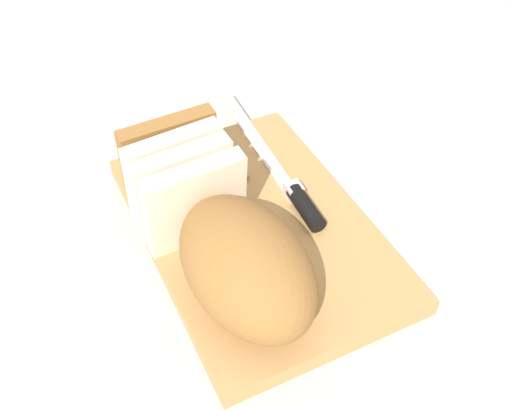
% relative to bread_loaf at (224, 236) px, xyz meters
% --- Properties ---
extents(ground_plane, '(3.00, 3.00, 0.00)m').
position_rel_bread_loaf_xyz_m(ground_plane, '(0.04, -0.06, -0.07)').
color(ground_plane, beige).
extents(cutting_board, '(0.37, 0.26, 0.02)m').
position_rel_bread_loaf_xyz_m(cutting_board, '(0.04, -0.06, -0.06)').
color(cutting_board, tan).
rests_on(cutting_board, ground_plane).
extents(bread_loaf, '(0.29, 0.13, 0.11)m').
position_rel_bread_loaf_xyz_m(bread_loaf, '(0.00, 0.00, 0.00)').
color(bread_loaf, '#996633').
rests_on(bread_loaf, cutting_board).
extents(bread_knife, '(0.30, 0.05, 0.02)m').
position_rel_bread_loaf_xyz_m(bread_knife, '(0.07, -0.12, -0.04)').
color(bread_knife, silver).
rests_on(bread_knife, cutting_board).
extents(crumb_near_knife, '(0.00, 0.00, 0.00)m').
position_rel_bread_loaf_xyz_m(crumb_near_knife, '(0.06, -0.03, -0.05)').
color(crumb_near_knife, '#A8753D').
rests_on(crumb_near_knife, cutting_board).
extents(crumb_near_loaf, '(0.01, 0.01, 0.01)m').
position_rel_bread_loaf_xyz_m(crumb_near_loaf, '(-0.01, -0.05, -0.05)').
color(crumb_near_loaf, '#A8753D').
rests_on(crumb_near_loaf, cutting_board).
extents(crumb_stray_left, '(0.01, 0.01, 0.01)m').
position_rel_bread_loaf_xyz_m(crumb_stray_left, '(0.03, -0.04, -0.05)').
color(crumb_stray_left, '#A8753D').
rests_on(crumb_stray_left, cutting_board).
extents(crumb_stray_right, '(0.01, 0.01, 0.01)m').
position_rel_bread_loaf_xyz_m(crumb_stray_right, '(0.12, -0.09, -0.05)').
color(crumb_stray_right, '#A8753D').
rests_on(crumb_stray_right, cutting_board).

